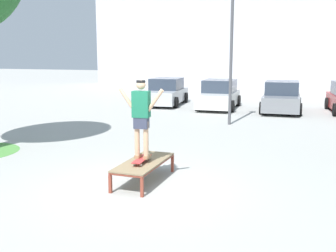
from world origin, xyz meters
TOP-DOWN VIEW (x-y plane):
  - ground_plane at (0.00, 0.00)m, footprint 120.00×120.00m
  - building_facade at (-0.87, 30.47)m, footprint 33.79×4.00m
  - skate_box at (-0.02, 0.42)m, footprint 0.80×1.91m
  - skateboard at (-0.02, 0.30)m, footprint 0.28×0.82m
  - skater at (-0.02, 0.31)m, footprint 1.00×0.31m
  - car_silver at (-4.58, 13.69)m, footprint 2.28×4.37m
  - car_white at (-1.40, 13.19)m, footprint 2.13×4.31m
  - car_grey at (1.78, 13.13)m, footprint 2.12×4.30m
  - light_post at (0.18, 8.41)m, footprint 0.36×0.36m

SIDE VIEW (x-z plane):
  - ground_plane at x=0.00m, z-range 0.00..0.00m
  - skate_box at x=-0.02m, z-range 0.18..0.64m
  - skateboard at x=-0.02m, z-range 0.49..0.58m
  - car_silver at x=-4.58m, z-range -0.06..1.44m
  - car_white at x=-1.40m, z-range -0.06..1.44m
  - car_grey at x=1.78m, z-range -0.06..1.44m
  - skater at x=-0.02m, z-range 0.68..2.38m
  - light_post at x=0.18m, z-range 0.91..6.74m
  - building_facade at x=-0.87m, z-range 0.00..15.11m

